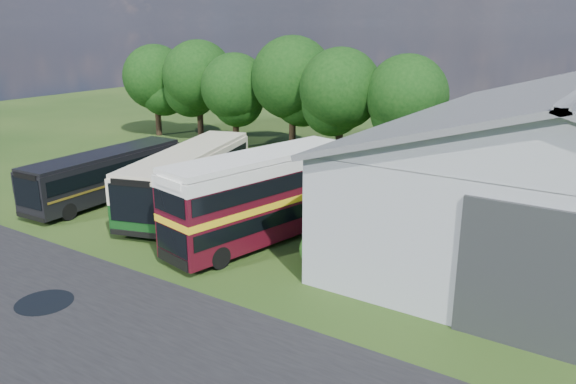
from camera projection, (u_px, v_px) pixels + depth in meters
The scene contains 15 objects.
ground at pixel (130, 284), 23.52m from camera, with size 120.00×120.00×0.00m, color #1B3511.
asphalt_road at pixel (123, 337), 19.54m from camera, with size 60.00×8.00×0.02m, color black.
puddle at pixel (44, 303), 21.92m from camera, with size 2.20×2.20×0.01m, color black.
tree_far_left at pixel (155, 77), 53.22m from camera, with size 6.12×6.12×8.64m.
tree_left_a at pixel (198, 76), 50.90m from camera, with size 6.46×6.46×9.12m.
tree_left_b at pixel (235, 87), 47.64m from camera, with size 5.78×5.78×8.16m.
tree_mid at pixel (292, 78), 45.77m from camera, with size 6.80×6.80×9.60m.
tree_right_a at pixel (341, 89), 42.48m from camera, with size 6.26×6.26×8.83m.
tree_right_b at pixel (407, 96), 40.55m from camera, with size 5.98×5.98×8.45m.
shrub_front at pixel (318, 265), 25.36m from camera, with size 1.70×1.70×1.70m, color #194714.
shrub_mid at pixel (339, 251), 26.96m from camera, with size 1.60×1.60×1.60m, color #194714.
shrub_back at pixel (358, 238), 28.56m from camera, with size 1.80×1.80×1.80m, color #194714.
bus_green_single at pixel (189, 177), 32.98m from camera, with size 6.34×12.68×3.41m.
bus_maroon_double at pixel (261, 198), 27.52m from camera, with size 4.75×10.75×4.48m.
bus_dark_single at pixel (106, 175), 34.36m from camera, with size 3.01×10.91×2.98m.
Camera 1 is at (17.32, -14.21, 10.48)m, focal length 35.00 mm.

